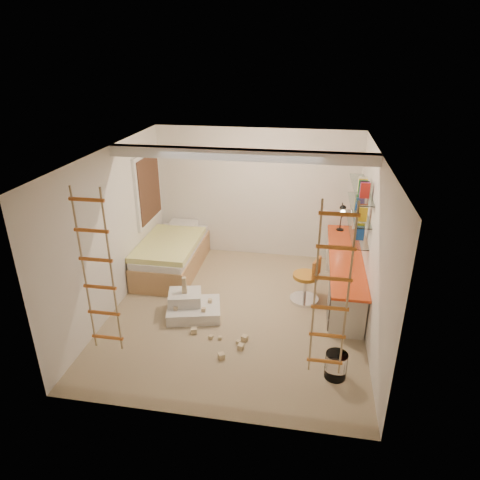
% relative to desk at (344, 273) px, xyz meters
% --- Properties ---
extents(floor, '(4.50, 4.50, 0.00)m').
position_rel_desk_xyz_m(floor, '(-1.72, -0.86, -0.40)').
color(floor, '#9C8564').
rests_on(floor, ground).
extents(ceiling_beam, '(4.00, 0.18, 0.16)m').
position_rel_desk_xyz_m(ceiling_beam, '(-1.72, -0.56, 2.12)').
color(ceiling_beam, white).
rests_on(ceiling_beam, ceiling).
extents(window_frame, '(0.06, 1.15, 1.35)m').
position_rel_desk_xyz_m(window_frame, '(-3.69, 0.64, 1.15)').
color(window_frame, white).
rests_on(window_frame, wall_left).
extents(window_blind, '(0.02, 1.00, 1.20)m').
position_rel_desk_xyz_m(window_blind, '(-3.65, 0.64, 1.15)').
color(window_blind, '#4C2D1E').
rests_on(window_blind, window_frame).
extents(rope_ladder_left, '(0.41, 0.04, 2.13)m').
position_rel_desk_xyz_m(rope_ladder_left, '(-3.07, -2.61, 1.11)').
color(rope_ladder_left, orange).
rests_on(rope_ladder_left, ceiling).
extents(rope_ladder_right, '(0.41, 0.04, 2.13)m').
position_rel_desk_xyz_m(rope_ladder_right, '(-0.37, -2.61, 1.11)').
color(rope_ladder_right, orange).
rests_on(rope_ladder_right, ceiling).
extents(waste_bin, '(0.29, 0.29, 0.36)m').
position_rel_desk_xyz_m(waste_bin, '(-0.18, -2.15, -0.22)').
color(waste_bin, white).
rests_on(waste_bin, floor).
extents(desk, '(0.56, 2.80, 0.75)m').
position_rel_desk_xyz_m(desk, '(0.00, 0.00, 0.00)').
color(desk, '#DD461A').
rests_on(desk, floor).
extents(shelves, '(0.25, 1.80, 0.71)m').
position_rel_desk_xyz_m(shelves, '(0.15, 0.27, 1.10)').
color(shelves, white).
rests_on(shelves, wall_right).
extents(bed, '(1.02, 2.00, 0.69)m').
position_rel_desk_xyz_m(bed, '(-3.20, 0.36, -0.07)').
color(bed, '#AD7F51').
rests_on(bed, floor).
extents(task_lamp, '(0.14, 0.36, 0.57)m').
position_rel_desk_xyz_m(task_lamp, '(-0.05, 0.96, 0.73)').
color(task_lamp, black).
rests_on(task_lamp, desk).
extents(swivel_chair, '(0.63, 0.63, 0.83)m').
position_rel_desk_xyz_m(swivel_chair, '(-0.62, -0.35, -0.10)').
color(swivel_chair, '#B07321').
rests_on(swivel_chair, floor).
extents(play_platform, '(0.97, 0.83, 0.37)m').
position_rel_desk_xyz_m(play_platform, '(-2.43, -1.07, -0.26)').
color(play_platform, silver).
rests_on(play_platform, floor).
extents(toy_blocks, '(1.22, 1.16, 0.64)m').
position_rel_desk_xyz_m(toy_blocks, '(-2.07, -1.42, -0.21)').
color(toy_blocks, '#CCB284').
rests_on(toy_blocks, floor).
extents(books, '(0.14, 0.64, 0.92)m').
position_rel_desk_xyz_m(books, '(0.15, 0.27, 1.22)').
color(books, '#194CA5').
rests_on(books, shelves).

